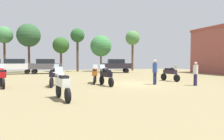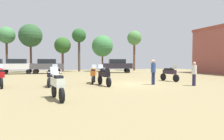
{
  "view_description": "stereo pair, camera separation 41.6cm",
  "coord_description": "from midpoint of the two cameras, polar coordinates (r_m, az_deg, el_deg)",
  "views": [
    {
      "loc": [
        -6.36,
        -13.93,
        1.74
      ],
      "look_at": [
        0.5,
        6.41,
        0.8
      ],
      "focal_mm": 32.77,
      "sensor_mm": 36.0,
      "label": 1
    },
    {
      "loc": [
        -5.96,
        -14.06,
        1.74
      ],
      "look_at": [
        0.5,
        6.41,
        0.8
      ],
      "focal_mm": 32.77,
      "sensor_mm": 36.0,
      "label": 2
    }
  ],
  "objects": [
    {
      "name": "car_3",
      "position": [
        29.4,
        -17.26,
        1.33
      ],
      "size": [
        4.41,
        2.1,
        2.0
      ],
      "rotation": [
        0.0,
        0.0,
        1.5
      ],
      "color": "black",
      "rests_on": "ground"
    },
    {
      "name": "tree_7",
      "position": [
        38.18,
        6.56,
        8.7
      ],
      "size": [
        2.62,
        2.62,
        7.29
      ],
      "color": "brown",
      "rests_on": "ground"
    },
    {
      "name": "person_2",
      "position": [
        15.35,
        22.66,
        -0.48
      ],
      "size": [
        0.37,
        0.37,
        1.67
      ],
      "rotation": [
        0.0,
        0.0,
        1.49
      ],
      "color": "#302951",
      "rests_on": "ground"
    },
    {
      "name": "tree_4",
      "position": [
        33.94,
        -21.45,
        8.89
      ],
      "size": [
        3.5,
        3.5,
        7.38
      ],
      "color": "brown",
      "rests_on": "ground"
    },
    {
      "name": "tree_2",
      "position": [
        34.38,
        -8.85,
        9.19
      ],
      "size": [
        2.29,
        2.29,
        7.08
      ],
      "color": "#503F34",
      "rests_on": "ground"
    },
    {
      "name": "motorcycle_10",
      "position": [
        15.86,
        -4.43,
        -1.15
      ],
      "size": [
        0.83,
        2.07,
        1.45
      ],
      "rotation": [
        0.0,
        0.0,
        -0.3
      ],
      "color": "black",
      "rests_on": "ground"
    },
    {
      "name": "motorcycle_6",
      "position": [
        14.25,
        -1.43,
        -1.5
      ],
      "size": [
        0.65,
        2.16,
        1.47
      ],
      "rotation": [
        0.0,
        0.0,
        0.14
      ],
      "color": "black",
      "rests_on": "ground"
    },
    {
      "name": "motorcycle_3",
      "position": [
        18.17,
        16.42,
        -0.77
      ],
      "size": [
        0.72,
        2.1,
        1.46
      ],
      "rotation": [
        0.0,
        0.0,
        3.34
      ],
      "color": "black",
      "rests_on": "ground"
    },
    {
      "name": "tree_6",
      "position": [
        34.51,
        -27.08,
        8.5
      ],
      "size": [
        2.49,
        2.49,
        6.83
      ],
      "color": "brown",
      "rests_on": "ground"
    },
    {
      "name": "car_4",
      "position": [
        29.78,
        -24.65,
        1.22
      ],
      "size": [
        4.32,
        1.85,
        2.0
      ],
      "rotation": [
        0.0,
        0.0,
        1.58
      ],
      "color": "black",
      "rests_on": "ground"
    },
    {
      "name": "tree_3",
      "position": [
        34.4,
        -2.34,
        6.68
      ],
      "size": [
        3.54,
        3.54,
        6.01
      ],
      "color": "brown",
      "rests_on": "ground"
    },
    {
      "name": "car_1",
      "position": [
        30.13,
        1.84,
        1.46
      ],
      "size": [
        4.57,
        2.62,
        2.0
      ],
      "rotation": [
        0.0,
        0.0,
        1.37
      ],
      "color": "black",
      "rests_on": "ground"
    },
    {
      "name": "tree_5",
      "position": [
        34.4,
        -13.29,
        6.62
      ],
      "size": [
        2.65,
        2.65,
        5.61
      ],
      "color": "brown",
      "rests_on": "ground"
    },
    {
      "name": "person_1",
      "position": [
        15.14,
        12.22,
        0.0
      ],
      "size": [
        0.45,
        0.45,
        1.82
      ],
      "rotation": [
        0.0,
        0.0,
        0.4
      ],
      "color": "#21284D",
      "rests_on": "ground"
    },
    {
      "name": "motorcycle_1",
      "position": [
        9.37,
        -13.79,
        -3.73
      ],
      "size": [
        0.69,
        2.1,
        1.45
      ],
      "rotation": [
        0.0,
        0.0,
        0.18
      ],
      "color": "black",
      "rests_on": "ground"
    },
    {
      "name": "motorcycle_4",
      "position": [
        14.55,
        -15.44,
        -1.45
      ],
      "size": [
        0.82,
        2.16,
        1.5
      ],
      "rotation": [
        0.0,
        0.0,
        -0.29
      ],
      "color": "black",
      "rests_on": "ground"
    },
    {
      "name": "motorcycle_5",
      "position": [
        15.08,
        -27.95,
        -1.5
      ],
      "size": [
        0.78,
        2.2,
        1.51
      ],
      "rotation": [
        0.0,
        0.0,
        0.26
      ],
      "color": "black",
      "rests_on": "ground"
    },
    {
      "name": "ground_plane",
      "position": [
        15.39,
        6.21,
        -3.96
      ],
      "size": [
        44.0,
        52.0,
        0.02
      ],
      "color": "#857750"
    }
  ]
}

